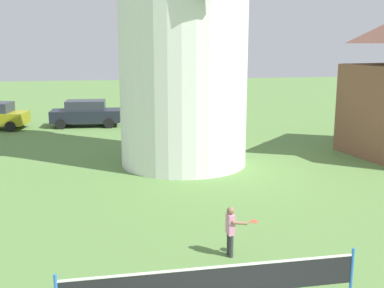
{
  "coord_description": "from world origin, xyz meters",
  "views": [
    {
      "loc": [
        -2.31,
        -5.73,
        4.9
      ],
      "look_at": [
        -0.46,
        3.86,
        2.81
      ],
      "focal_mm": 44.18,
      "sensor_mm": 36.0,
      "label": 1
    }
  ],
  "objects_px": {
    "player_far": "(231,228)",
    "parked_car_black": "(86,113)",
    "parked_car_blue": "(180,109)",
    "tennis_net": "(213,282)"
  },
  "relations": [
    {
      "from": "player_far",
      "to": "parked_car_black",
      "type": "xyz_separation_m",
      "value": [
        -3.79,
        18.83,
        0.12
      ]
    },
    {
      "from": "parked_car_black",
      "to": "parked_car_blue",
      "type": "xyz_separation_m",
      "value": [
        5.84,
        0.73,
        -0.0
      ]
    },
    {
      "from": "player_far",
      "to": "tennis_net",
      "type": "bearing_deg",
      "value": -112.97
    },
    {
      "from": "tennis_net",
      "to": "player_far",
      "type": "distance_m",
      "value": 2.58
    },
    {
      "from": "player_far",
      "to": "parked_car_black",
      "type": "height_order",
      "value": "parked_car_black"
    },
    {
      "from": "tennis_net",
      "to": "player_far",
      "type": "bearing_deg",
      "value": 67.03
    },
    {
      "from": "parked_car_blue",
      "to": "tennis_net",
      "type": "bearing_deg",
      "value": -97.93
    },
    {
      "from": "player_far",
      "to": "parked_car_blue",
      "type": "height_order",
      "value": "parked_car_blue"
    },
    {
      "from": "player_far",
      "to": "parked_car_blue",
      "type": "distance_m",
      "value": 19.67
    },
    {
      "from": "tennis_net",
      "to": "player_far",
      "type": "xyz_separation_m",
      "value": [
        1.0,
        2.37,
        -0.0
      ]
    }
  ]
}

